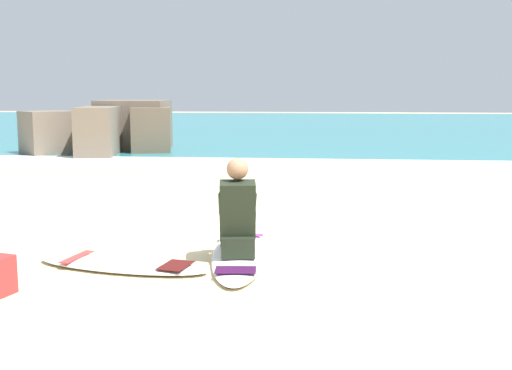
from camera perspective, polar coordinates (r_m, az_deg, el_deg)
name	(u,v)px	position (r m, az deg, el deg)	size (l,w,h in m)	color
ground_plane	(248,259)	(6.44, -0.73, -6.55)	(80.00, 80.00, 0.00)	beige
sea	(305,127)	(27.78, 4.36, 5.16)	(80.00, 28.00, 0.10)	teal
breaking_foam	(289,163)	(14.14, 2.90, 1.94)	(80.00, 0.90, 0.11)	white
surfboard_main	(239,253)	(6.52, -1.51, -6.04)	(0.72, 2.33, 0.08)	white
surfer_seated	(238,217)	(6.28, -1.64, -2.85)	(0.44, 0.74, 0.95)	black
surfboard_spare_near	(122,264)	(6.24, -11.73, -6.88)	(1.79, 0.85, 0.08)	white
rock_outcrop_distant	(118,130)	(16.77, -12.07, 4.75)	(3.71, 3.55, 1.37)	#756656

